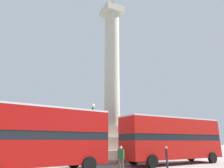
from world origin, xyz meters
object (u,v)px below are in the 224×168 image
pedestrian_near_lamp (121,157)px  street_lamp (92,132)px  bus_a (33,136)px  monument_column (112,109)px  pedestrian_by_plinth (167,157)px  bus_b (173,138)px

pedestrian_near_lamp → street_lamp: bearing=147.7°
street_lamp → pedestrian_near_lamp: bearing=-85.6°
bus_a → street_lamp: street_lamp is taller
monument_column → pedestrian_near_lamp: size_ratio=11.78×
monument_column → pedestrian_by_plinth: (0.38, -7.80, -4.59)m
monument_column → pedestrian_near_lamp: 8.96m
bus_a → bus_b: (12.52, -0.01, -0.04)m
bus_a → street_lamp: 5.99m
monument_column → pedestrian_near_lamp: (-3.15, -7.04, -4.56)m
monument_column → bus_b: size_ratio=1.89×
bus_b → pedestrian_near_lamp: (-6.82, -1.76, -1.37)m
bus_b → pedestrian_near_lamp: bearing=-165.4°
monument_column → bus_b: 7.18m
bus_b → street_lamp: bearing=159.8°
monument_column → pedestrian_near_lamp: monument_column is taller
pedestrian_by_plinth → bus_a: bearing=120.1°
bus_a → pedestrian_by_plinth: (9.23, -2.52, -1.44)m
street_lamp → monument_column: bearing=37.1°
pedestrian_near_lamp → pedestrian_by_plinth: (3.53, -0.76, -0.03)m
monument_column → street_lamp: size_ratio=3.67×
street_lamp → pedestrian_by_plinth: street_lamp is taller
monument_column → bus_a: size_ratio=1.90×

